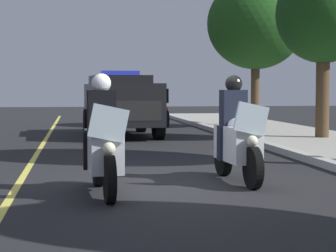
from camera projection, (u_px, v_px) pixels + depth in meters
The scene contains 8 objects.
ground_plane at pixel (169, 183), 9.88m from camera, with size 80.00×80.00×0.00m, color black.
lane_stripe_center at pixel (17, 186), 9.53m from camera, with size 48.00×0.12×0.01m, color #E0D14C.
police_motorcycle_lead_left at pixel (103, 145), 8.81m from camera, with size 2.14×0.61×1.72m.
police_motorcycle_lead_right at pixel (237, 139), 9.95m from camera, with size 2.14×0.61×1.72m.
police_suv at pixel (121, 102), 19.47m from camera, with size 5.02×2.34×2.05m.
cyclist_background at pixel (164, 105), 24.19m from camera, with size 1.76×0.34×1.69m.
tree_far_back at pixel (324, 15), 17.57m from camera, with size 2.72×2.72×4.90m.
tree_behind_suv at pixel (256, 24), 23.33m from camera, with size 3.67×3.67×5.55m.
Camera 1 is at (9.70, -1.44, 1.51)m, focal length 66.30 mm.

